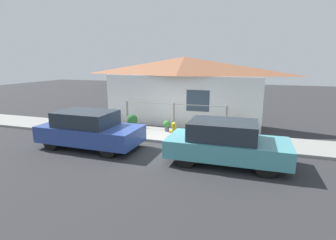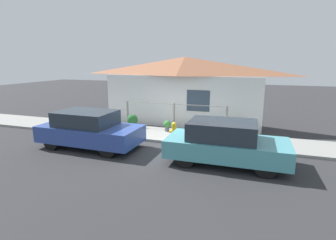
{
  "view_description": "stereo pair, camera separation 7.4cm",
  "coord_description": "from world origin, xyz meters",
  "px_view_note": "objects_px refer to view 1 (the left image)",
  "views": [
    {
      "loc": [
        3.47,
        -9.5,
        3.21
      ],
      "look_at": [
        0.25,
        0.3,
        0.9
      ],
      "focal_mm": 28.0,
      "sensor_mm": 36.0,
      "label": 1
    },
    {
      "loc": [
        3.54,
        -9.47,
        3.21
      ],
      "look_at": [
        0.25,
        0.3,
        0.9
      ],
      "focal_mm": 28.0,
      "sensor_mm": 36.0,
      "label": 2
    }
  ],
  "objects_px": {
    "potted_plant_near_hydrant": "(167,125)",
    "potted_plant_by_fence": "(132,120)",
    "car_left": "(89,130)",
    "fire_hydrant": "(174,130)",
    "car_right": "(226,142)"
  },
  "relations": [
    {
      "from": "potted_plant_near_hydrant",
      "to": "potted_plant_by_fence",
      "type": "xyz_separation_m",
      "value": [
        -1.77,
        0.06,
        0.07
      ]
    },
    {
      "from": "car_left",
      "to": "fire_hydrant",
      "type": "height_order",
      "value": "car_left"
    },
    {
      "from": "potted_plant_by_fence",
      "to": "car_right",
      "type": "bearing_deg",
      "value": -31.38
    },
    {
      "from": "fire_hydrant",
      "to": "potted_plant_near_hydrant",
      "type": "xyz_separation_m",
      "value": [
        -0.68,
        1.12,
        -0.09
      ]
    },
    {
      "from": "car_right",
      "to": "potted_plant_near_hydrant",
      "type": "xyz_separation_m",
      "value": [
        -2.92,
        2.79,
        -0.3
      ]
    },
    {
      "from": "fire_hydrant",
      "to": "potted_plant_near_hydrant",
      "type": "relative_size",
      "value": 1.45
    },
    {
      "from": "car_right",
      "to": "fire_hydrant",
      "type": "xyz_separation_m",
      "value": [
        -2.23,
        1.67,
        -0.21
      ]
    },
    {
      "from": "potted_plant_by_fence",
      "to": "fire_hydrant",
      "type": "bearing_deg",
      "value": -25.87
    },
    {
      "from": "car_left",
      "to": "car_right",
      "type": "distance_m",
      "value": 5.07
    },
    {
      "from": "potted_plant_near_hydrant",
      "to": "potted_plant_by_fence",
      "type": "relative_size",
      "value": 0.76
    },
    {
      "from": "potted_plant_near_hydrant",
      "to": "potted_plant_by_fence",
      "type": "height_order",
      "value": "potted_plant_by_fence"
    },
    {
      "from": "fire_hydrant",
      "to": "car_left",
      "type": "bearing_deg",
      "value": -149.59
    },
    {
      "from": "fire_hydrant",
      "to": "potted_plant_by_fence",
      "type": "bearing_deg",
      "value": 154.13
    },
    {
      "from": "fire_hydrant",
      "to": "car_right",
      "type": "bearing_deg",
      "value": -36.75
    },
    {
      "from": "potted_plant_near_hydrant",
      "to": "car_left",
      "type": "bearing_deg",
      "value": -127.72
    }
  ]
}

